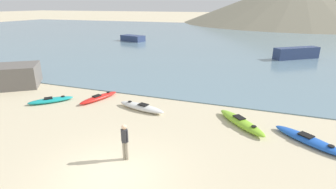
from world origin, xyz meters
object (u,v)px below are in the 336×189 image
object	(u,v)px
kayak_on_sand_3	(141,107)
moored_boat_0	(296,53)
kayak_on_sand_2	(241,122)
moored_boat_2	(133,38)
kayak_on_sand_4	(99,98)
shoreline_rock	(15,76)
person_near_foreground	(125,140)
kayak_on_sand_1	(309,140)
kayak_on_sand_0	(51,100)

from	to	relation	value
kayak_on_sand_3	moored_boat_0	world-z (taller)	moored_boat_0
kayak_on_sand_2	moored_boat_2	world-z (taller)	moored_boat_2
kayak_on_sand_4	moored_boat_2	distance (m)	27.81
shoreline_rock	person_near_foreground	bearing A→B (deg)	-25.33
person_near_foreground	moored_boat_0	bearing A→B (deg)	71.33
kayak_on_sand_1	kayak_on_sand_2	world-z (taller)	kayak_on_sand_2
kayak_on_sand_2	moored_boat_2	bearing A→B (deg)	126.65
kayak_on_sand_2	kayak_on_sand_4	world-z (taller)	kayak_on_sand_2
moored_boat_0	shoreline_rock	world-z (taller)	shoreline_rock
kayak_on_sand_1	kayak_on_sand_3	size ratio (longest dim) A/B	0.98
moored_boat_2	person_near_foreground	bearing A→B (deg)	-63.28
kayak_on_sand_2	moored_boat_2	xyz separation A→B (m)	(-19.66, 26.42, 0.34)
kayak_on_sand_3	kayak_on_sand_0	bearing A→B (deg)	-172.13
kayak_on_sand_2	kayak_on_sand_3	size ratio (longest dim) A/B	0.94
kayak_on_sand_1	moored_boat_0	world-z (taller)	moored_boat_0
kayak_on_sand_3	person_near_foreground	distance (m)	5.16
kayak_on_sand_4	kayak_on_sand_1	bearing A→B (deg)	-7.58
kayak_on_sand_1	shoreline_rock	world-z (taller)	shoreline_rock
kayak_on_sand_0	kayak_on_sand_3	distance (m)	5.90
kayak_on_sand_2	shoreline_rock	bearing A→B (deg)	175.95
kayak_on_sand_1	shoreline_rock	bearing A→B (deg)	174.15
kayak_on_sand_0	moored_boat_2	xyz separation A→B (m)	(-8.19, 27.07, 0.38)
kayak_on_sand_2	kayak_on_sand_4	size ratio (longest dim) A/B	1.01
kayak_on_sand_1	shoreline_rock	xyz separation A→B (m)	(-19.35, 1.98, 0.65)
moored_boat_0	moored_boat_2	bearing A→B (deg)	163.68
kayak_on_sand_0	moored_boat_0	bearing A→B (deg)	52.13
kayak_on_sand_4	kayak_on_sand_0	bearing A→B (deg)	-150.81
kayak_on_sand_3	moored_boat_2	size ratio (longest dim) A/B	0.73
kayak_on_sand_4	person_near_foreground	world-z (taller)	person_near_foreground
kayak_on_sand_2	moored_boat_0	size ratio (longest dim) A/B	0.60
moored_boat_2	kayak_on_sand_4	bearing A→B (deg)	-67.30
kayak_on_sand_0	kayak_on_sand_1	xyz separation A→B (m)	(14.46, -0.17, 0.01)
shoreline_rock	kayak_on_sand_2	bearing A→B (deg)	-4.05
kayak_on_sand_4	person_near_foreground	bearing A→B (deg)	-47.90
kayak_on_sand_1	kayak_on_sand_4	size ratio (longest dim) A/B	1.05
kayak_on_sand_0	kayak_on_sand_2	distance (m)	11.49
kayak_on_sand_2	shoreline_rock	world-z (taller)	shoreline_rock
kayak_on_sand_3	moored_boat_2	xyz separation A→B (m)	(-14.03, 26.27, 0.35)
person_near_foreground	moored_boat_0	distance (m)	25.48
kayak_on_sand_0	kayak_on_sand_4	xyz separation A→B (m)	(2.54, 1.42, 0.01)
kayak_on_sand_4	moored_boat_0	size ratio (longest dim) A/B	0.60
moored_boat_2	shoreline_rock	world-z (taller)	shoreline_rock
kayak_on_sand_2	shoreline_rock	xyz separation A→B (m)	(-16.36, 1.16, 0.62)
kayak_on_sand_1	moored_boat_0	size ratio (longest dim) A/B	0.63
kayak_on_sand_3	moored_boat_0	bearing A→B (deg)	63.10
person_near_foreground	shoreline_rock	xyz separation A→B (m)	(-12.37, 5.85, -0.06)
kayak_on_sand_3	moored_boat_0	distance (m)	21.64
kayak_on_sand_0	person_near_foreground	bearing A→B (deg)	-28.38
kayak_on_sand_3	person_near_foreground	world-z (taller)	person_near_foreground
person_near_foreground	shoreline_rock	size ratio (longest dim) A/B	0.48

